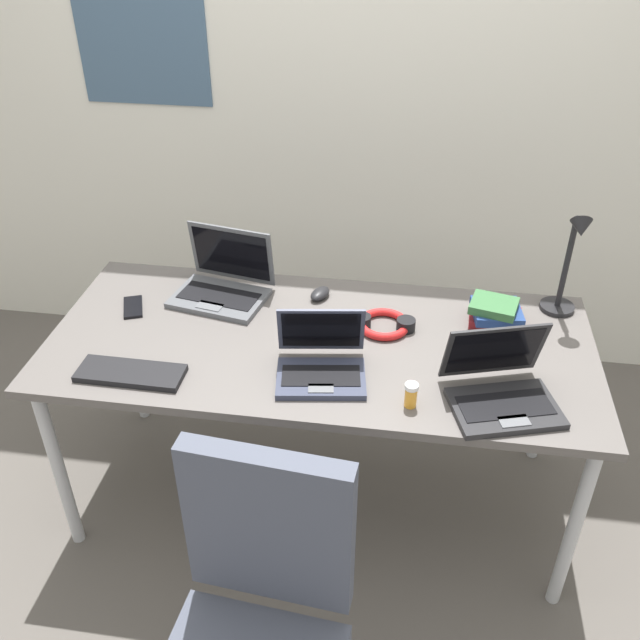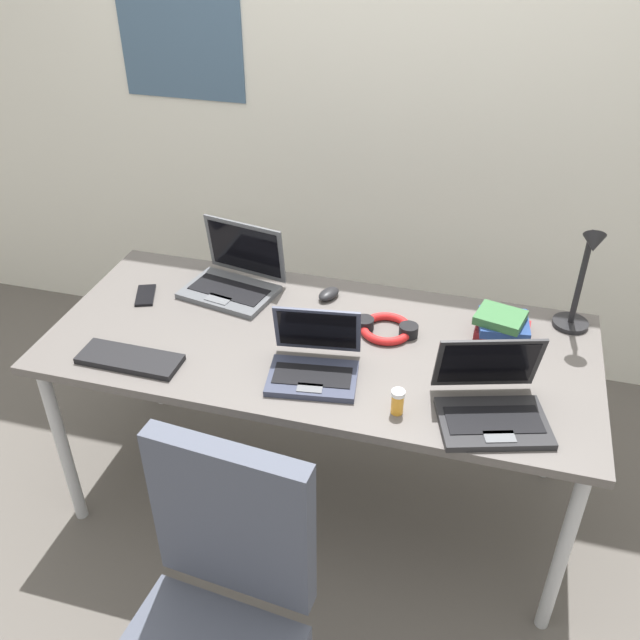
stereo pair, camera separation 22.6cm
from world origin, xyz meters
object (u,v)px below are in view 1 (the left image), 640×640
object	(u,v)px
laptop_near_mouse	(223,284)
laptop_mid_desk	(501,390)
laptop_center	(321,363)
computer_mouse	(320,294)
desk_lamp	(569,265)
pill_bottle	(411,395)
cell_phone	(133,307)
book_stack	(495,312)
headphones	(384,324)
external_keyboard	(131,373)

from	to	relation	value
laptop_near_mouse	laptop_mid_desk	size ratio (longest dim) A/B	0.99
laptop_center	computer_mouse	bearing A→B (deg)	98.84
desk_lamp	pill_bottle	distance (m)	0.76
cell_phone	book_stack	bearing A→B (deg)	-17.05
laptop_near_mouse	cell_phone	bearing A→B (deg)	-156.24
pill_bottle	book_stack	bearing A→B (deg)	60.52
desk_lamp	book_stack	xyz separation A→B (m)	(-0.23, -0.09, -0.15)
laptop_center	cell_phone	bearing A→B (deg)	159.32
computer_mouse	book_stack	bearing A→B (deg)	15.14
cell_phone	pill_bottle	xyz separation A→B (m)	(0.99, -0.38, 0.04)
cell_phone	laptop_mid_desk	bearing A→B (deg)	-35.73
pill_bottle	headphones	bearing A→B (deg)	105.26
desk_lamp	laptop_near_mouse	bearing A→B (deg)	-177.44
book_stack	computer_mouse	bearing A→B (deg)	173.11
laptop_center	headphones	xyz separation A→B (m)	(0.17, 0.28, -0.03)
cell_phone	book_stack	xyz separation A→B (m)	(1.26, 0.09, 0.04)
computer_mouse	desk_lamp	bearing A→B (deg)	23.11
desk_lamp	external_keyboard	bearing A→B (deg)	-157.87
laptop_near_mouse	cell_phone	xyz separation A→B (m)	(-0.30, -0.13, -0.04)
desk_lamp	laptop_near_mouse	world-z (taller)	desk_lamp
laptop_mid_desk	external_keyboard	distance (m)	1.12
pill_bottle	desk_lamp	bearing A→B (deg)	48.79
cell_phone	book_stack	size ratio (longest dim) A/B	0.71
laptop_mid_desk	computer_mouse	size ratio (longest dim) A/B	3.84
laptop_mid_desk	headphones	distance (m)	0.49
external_keyboard	computer_mouse	xyz separation A→B (m)	(0.51, 0.53, 0.01)
laptop_center	computer_mouse	world-z (taller)	laptop_center
computer_mouse	headphones	world-z (taller)	headphones
headphones	computer_mouse	bearing A→B (deg)	146.91
external_keyboard	headphones	world-z (taller)	headphones
laptop_mid_desk	cell_phone	bearing A→B (deg)	165.57
computer_mouse	headphones	xyz separation A→B (m)	(0.24, -0.16, -0.00)
laptop_mid_desk	headphones	size ratio (longest dim) A/B	1.72
laptop_mid_desk	external_keyboard	bearing A→B (deg)	-177.77
desk_lamp	laptop_mid_desk	xyz separation A→B (m)	(-0.23, -0.51, -0.15)
external_keyboard	headphones	xyz separation A→B (m)	(0.75, 0.38, 0.01)
laptop_mid_desk	headphones	xyz separation A→B (m)	(-0.37, 0.33, -0.03)
desk_lamp	laptop_center	size ratio (longest dim) A/B	1.33
laptop_mid_desk	computer_mouse	xyz separation A→B (m)	(-0.61, 0.49, -0.03)
laptop_mid_desk	pill_bottle	xyz separation A→B (m)	(-0.26, -0.06, -0.00)
laptop_near_mouse	cell_phone	size ratio (longest dim) A/B	2.68
computer_mouse	pill_bottle	bearing A→B (deg)	-35.50
laptop_near_mouse	book_stack	size ratio (longest dim) A/B	1.89
desk_lamp	laptop_center	world-z (taller)	desk_lamp
headphones	desk_lamp	bearing A→B (deg)	16.14
cell_phone	laptop_center	bearing A→B (deg)	-41.97
headphones	pill_bottle	xyz separation A→B (m)	(0.11, -0.39, 0.03)
computer_mouse	cell_phone	world-z (taller)	computer_mouse
laptop_mid_desk	cell_phone	distance (m)	1.29
external_keyboard	pill_bottle	bearing A→B (deg)	-0.14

